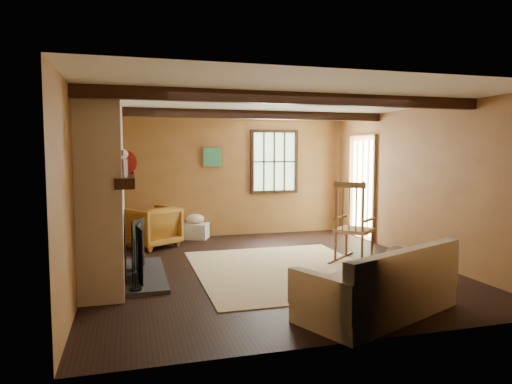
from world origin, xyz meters
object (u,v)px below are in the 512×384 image
object	(u,v)px
rocking_chair	(353,227)
sofa	(382,290)
fireplace	(106,197)
laundry_basket	(195,231)
armchair	(152,227)

from	to	relation	value
rocking_chair	sofa	size ratio (longest dim) A/B	0.63
fireplace	rocking_chair	bearing A→B (deg)	0.29
rocking_chair	sofa	bearing A→B (deg)	118.93
sofa	laundry_basket	world-z (taller)	sofa
rocking_chair	sofa	world-z (taller)	rocking_chair
fireplace	laundry_basket	xyz separation A→B (m)	(1.53, 2.55, -0.95)
laundry_basket	rocking_chair	bearing A→B (deg)	-50.25
fireplace	armchair	xyz separation A→B (m)	(0.69, 1.98, -0.74)
laundry_basket	armchair	world-z (taller)	armchair
fireplace	armchair	bearing A→B (deg)	70.81
fireplace	laundry_basket	distance (m)	3.13
rocking_chair	armchair	xyz separation A→B (m)	(-2.95, 1.96, -0.17)
sofa	laundry_basket	xyz separation A→B (m)	(-1.29, 4.73, -0.11)
fireplace	laundry_basket	bearing A→B (deg)	59.03
fireplace	sofa	xyz separation A→B (m)	(2.83, -2.18, -0.84)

